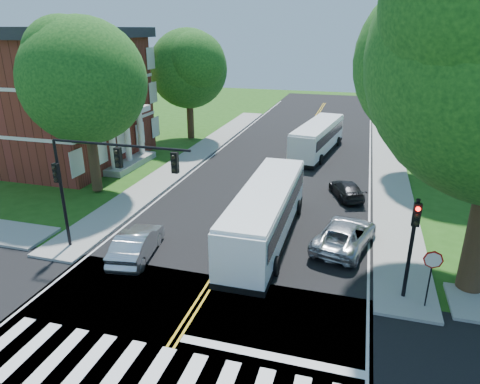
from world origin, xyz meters
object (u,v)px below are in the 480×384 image
(signal_ne, at_px, (413,237))
(hatchback, at_px, (137,244))
(bus_follow, at_px, (318,137))
(bus_lead, at_px, (266,212))
(dark_sedan, at_px, (347,189))
(signal_nw, at_px, (99,172))
(suv, at_px, (345,234))

(signal_ne, xyz_separation_m, hatchback, (-12.52, 0.14, -2.23))
(bus_follow, height_order, hatchback, bus_follow)
(bus_lead, xyz_separation_m, hatchback, (-5.68, -3.72, -0.83))
(dark_sedan, bearing_deg, signal_nw, 24.68)
(hatchback, bearing_deg, bus_lead, -155.86)
(bus_lead, relative_size, hatchback, 2.60)
(signal_ne, height_order, bus_lead, signal_ne)
(signal_ne, bearing_deg, signal_nw, -179.95)
(signal_ne, xyz_separation_m, suv, (-2.67, 4.07, -2.24))
(signal_ne, relative_size, dark_sedan, 1.13)
(suv, bearing_deg, dark_sedan, -74.09)
(bus_lead, bearing_deg, hatchback, 32.82)
(signal_ne, xyz_separation_m, dark_sedan, (-2.94, 11.29, -2.39))
(bus_follow, bearing_deg, dark_sedan, 115.13)
(bus_follow, height_order, suv, bus_follow)
(bus_follow, xyz_separation_m, suv, (3.44, -17.69, -0.76))
(dark_sedan, bearing_deg, hatchback, 28.53)
(signal_ne, bearing_deg, hatchback, 179.35)
(signal_nw, distance_m, bus_lead, 8.66)
(dark_sedan, bearing_deg, bus_lead, 41.49)
(dark_sedan, bearing_deg, bus_follow, -93.97)
(signal_ne, bearing_deg, suv, 123.30)
(bus_follow, bearing_deg, signal_ne, 113.98)
(signal_ne, distance_m, hatchback, 12.72)
(signal_nw, distance_m, signal_ne, 14.13)
(signal_ne, relative_size, bus_follow, 0.40)
(bus_lead, distance_m, bus_follow, 17.90)
(suv, bearing_deg, bus_follow, -65.25)
(bus_follow, relative_size, hatchback, 2.51)
(suv, bearing_deg, bus_lead, 16.48)
(signal_nw, xyz_separation_m, bus_follow, (7.95, 21.77, -2.90))
(dark_sedan, bearing_deg, signal_ne, 83.79)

